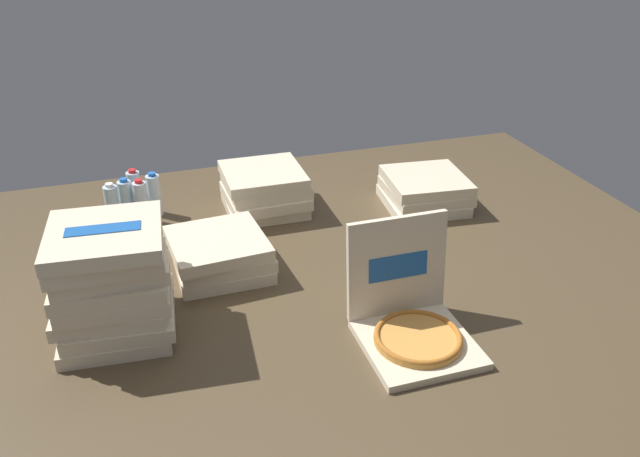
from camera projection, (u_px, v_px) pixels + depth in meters
The scene contains 11 objects.
ground_plane at pixel (314, 275), 2.56m from camera, with size 3.20×2.40×0.02m, color #4C3D28.
open_pizza_box at pixel (411, 318), 2.16m from camera, with size 0.36×0.40×0.38m.
pizza_stack_left_mid at pixel (425, 191), 3.06m from camera, with size 0.40×0.40×0.15m.
pizza_stack_center_near at pixel (112, 281), 2.14m from camera, with size 0.41×0.40×0.40m.
pizza_stack_left_near at pixel (221, 254), 2.54m from camera, with size 0.39×0.38×0.15m.
pizza_stack_left_far at pixel (264, 190), 3.01m from camera, with size 0.37×0.38×0.20m.
water_bottle_0 at pixel (113, 206), 2.86m from camera, with size 0.06×0.06×0.21m.
water_bottle_1 at pixel (141, 202), 2.90m from camera, with size 0.06×0.06×0.21m.
water_bottle_2 at pixel (127, 201), 2.91m from camera, with size 0.06×0.06×0.21m.
water_bottle_3 at pixel (154, 195), 2.97m from camera, with size 0.06×0.06×0.21m.
water_bottle_4 at pixel (135, 191), 3.00m from camera, with size 0.06×0.06×0.21m.
Camera 1 is at (-0.64, -2.07, 1.36)m, focal length 36.53 mm.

